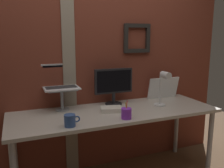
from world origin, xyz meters
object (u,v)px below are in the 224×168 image
object	(u,v)px
pen_cup	(126,113)
coffee_mug	(70,120)
whiteboard_panel	(163,88)
laptop	(60,81)
monitor	(114,83)
desk_lamp	(163,85)

from	to	relation	value
pen_cup	coffee_mug	xyz separation A→B (m)	(-0.50, -0.00, 0.00)
whiteboard_panel	coffee_mug	distance (m)	1.31
laptop	coffee_mug	bearing A→B (deg)	-92.42
pen_cup	coffee_mug	size ratio (longest dim) A/B	1.25
laptop	pen_cup	size ratio (longest dim) A/B	2.07
laptop	coffee_mug	size ratio (longest dim) A/B	2.59
monitor	pen_cup	distance (m)	0.51
pen_cup	coffee_mug	world-z (taller)	pen_cup
laptop	pen_cup	bearing A→B (deg)	-48.55
monitor	desk_lamp	world-z (taller)	monitor
desk_lamp	pen_cup	bearing A→B (deg)	-159.16
laptop	desk_lamp	xyz separation A→B (m)	(0.98, -0.35, -0.05)
whiteboard_panel	coffee_mug	world-z (taller)	whiteboard_panel
coffee_mug	desk_lamp	bearing A→B (deg)	10.78
pen_cup	whiteboard_panel	bearing A→B (deg)	34.92
desk_lamp	coffee_mug	distance (m)	1.04
whiteboard_panel	desk_lamp	xyz separation A→B (m)	(-0.21, -0.31, 0.11)
monitor	laptop	distance (m)	0.56
laptop	whiteboard_panel	xyz separation A→B (m)	(1.19, -0.05, -0.16)
monitor	coffee_mug	bearing A→B (deg)	-140.70
laptop	desk_lamp	size ratio (longest dim) A/B	0.92
monitor	pen_cup	size ratio (longest dim) A/B	2.54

